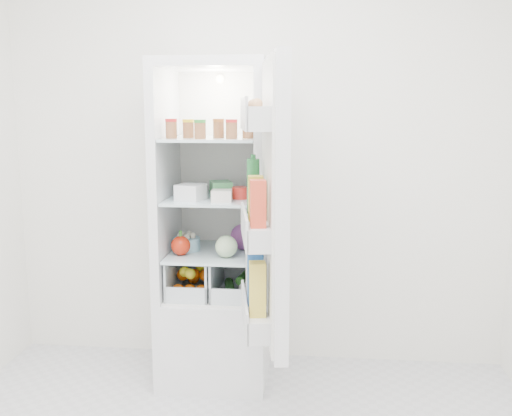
# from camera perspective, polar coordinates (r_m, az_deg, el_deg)

# --- Properties ---
(room_walls) EXTENTS (3.02, 3.02, 2.61)m
(room_walls) POSITION_cam_1_polar(r_m,az_deg,el_deg) (1.94, -4.73, 11.37)
(room_walls) COLOR white
(room_walls) RESTS_ON ground
(refrigerator) EXTENTS (0.60, 0.60, 1.80)m
(refrigerator) POSITION_cam_1_polar(r_m,az_deg,el_deg) (3.32, -3.92, -5.45)
(refrigerator) COLOR silver
(refrigerator) RESTS_ON ground
(shelf_low) EXTENTS (0.49, 0.53, 0.01)m
(shelf_low) POSITION_cam_1_polar(r_m,az_deg,el_deg) (3.24, -4.13, -4.46)
(shelf_low) COLOR silver
(shelf_low) RESTS_ON refrigerator
(shelf_mid) EXTENTS (0.49, 0.53, 0.02)m
(shelf_mid) POSITION_cam_1_polar(r_m,az_deg,el_deg) (3.18, -4.20, 0.97)
(shelf_mid) COLOR silver
(shelf_mid) RESTS_ON refrigerator
(shelf_top) EXTENTS (0.49, 0.53, 0.02)m
(shelf_top) POSITION_cam_1_polar(r_m,az_deg,el_deg) (3.14, -4.27, 6.92)
(shelf_top) COLOR silver
(shelf_top) RESTS_ON refrigerator
(crisper_left) EXTENTS (0.23, 0.46, 0.22)m
(crisper_left) POSITION_cam_1_polar(r_m,az_deg,el_deg) (3.30, -6.21, -6.58)
(crisper_left) COLOR silver
(crisper_left) RESTS_ON refrigerator
(crisper_right) EXTENTS (0.23, 0.46, 0.22)m
(crisper_right) POSITION_cam_1_polar(r_m,az_deg,el_deg) (3.25, -1.96, -6.74)
(crisper_right) COLOR silver
(crisper_right) RESTS_ON refrigerator
(condiment_jars) EXTENTS (0.46, 0.16, 0.08)m
(condiment_jars) POSITION_cam_1_polar(r_m,az_deg,el_deg) (3.03, -4.66, 7.76)
(condiment_jars) COLOR #B21919
(condiment_jars) RESTS_ON shelf_top
(squeeze_bottle) EXTENTS (0.05, 0.05, 0.16)m
(squeeze_bottle) POSITION_cam_1_polar(r_m,az_deg,el_deg) (3.10, -0.86, 8.55)
(squeeze_bottle) COLOR silver
(squeeze_bottle) RESTS_ON shelf_top
(tub_white) EXTENTS (0.16, 0.16, 0.09)m
(tub_white) POSITION_cam_1_polar(r_m,az_deg,el_deg) (3.07, -6.55, 1.58)
(tub_white) COLOR silver
(tub_white) RESTS_ON shelf_mid
(tub_cream) EXTENTS (0.12, 0.12, 0.06)m
(tub_cream) POSITION_cam_1_polar(r_m,az_deg,el_deg) (3.01, -3.45, 1.23)
(tub_cream) COLOR silver
(tub_cream) RESTS_ON shelf_mid
(tin_red) EXTENTS (0.10, 0.10, 0.06)m
(tin_red) POSITION_cam_1_polar(r_m,az_deg,el_deg) (3.11, -1.56, 1.53)
(tin_red) COLOR red
(tin_red) RESTS_ON shelf_mid
(foil_tray) EXTENTS (0.17, 0.13, 0.04)m
(foil_tray) POSITION_cam_1_polar(r_m,az_deg,el_deg) (3.30, -6.36, 1.77)
(foil_tray) COLOR #B6B6BA
(foil_tray) RESTS_ON shelf_mid
(tub_green) EXTENTS (0.15, 0.18, 0.09)m
(tub_green) POSITION_cam_1_polar(r_m,az_deg,el_deg) (3.18, -3.52, 1.90)
(tub_green) COLOR #459957
(tub_green) RESTS_ON shelf_mid
(red_cabbage) EXTENTS (0.15, 0.15, 0.15)m
(red_cabbage) POSITION_cam_1_polar(r_m,az_deg,el_deg) (3.25, -1.28, -2.89)
(red_cabbage) COLOR #5F2160
(red_cabbage) RESTS_ON shelf_low
(bell_pepper) EXTENTS (0.11, 0.11, 0.11)m
(bell_pepper) POSITION_cam_1_polar(r_m,az_deg,el_deg) (3.16, -7.54, -3.75)
(bell_pepper) COLOR red
(bell_pepper) RESTS_ON shelf_low
(mushroom_bowl) EXTENTS (0.19, 0.19, 0.07)m
(mushroom_bowl) POSITION_cam_1_polar(r_m,az_deg,el_deg) (3.27, -6.98, -3.59)
(mushroom_bowl) COLOR #94C7DD
(mushroom_bowl) RESTS_ON shelf_low
(salad_bag) EXTENTS (0.12, 0.12, 0.12)m
(salad_bag) POSITION_cam_1_polar(r_m,az_deg,el_deg) (3.09, -2.98, -3.86)
(salad_bag) COLOR #B8D6A0
(salad_bag) RESTS_ON shelf_low
(citrus_pile) EXTENTS (0.20, 0.31, 0.16)m
(citrus_pile) POSITION_cam_1_polar(r_m,az_deg,el_deg) (3.27, -6.40, -7.12)
(citrus_pile) COLOR #EA5C0C
(citrus_pile) RESTS_ON refrigerator
(veg_pile) EXTENTS (0.16, 0.30, 0.10)m
(veg_pile) POSITION_cam_1_polar(r_m,az_deg,el_deg) (3.27, -1.87, -7.54)
(veg_pile) COLOR #174517
(veg_pile) RESTS_ON refrigerator
(fridge_door) EXTENTS (0.26, 0.60, 1.30)m
(fridge_door) POSITION_cam_1_polar(r_m,az_deg,el_deg) (2.57, 1.29, -0.15)
(fridge_door) COLOR silver
(fridge_door) RESTS_ON refrigerator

